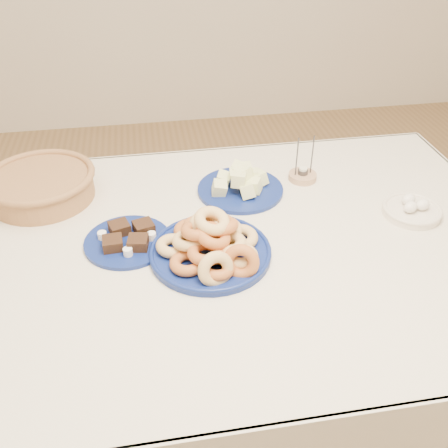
% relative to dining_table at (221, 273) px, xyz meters
% --- Properties ---
extents(ground, '(5.00, 5.00, 0.00)m').
position_rel_dining_table_xyz_m(ground, '(0.00, 0.00, -0.64)').
color(ground, olive).
rests_on(ground, ground).
extents(dining_table, '(1.71, 1.11, 0.75)m').
position_rel_dining_table_xyz_m(dining_table, '(0.00, 0.00, 0.00)').
color(dining_table, brown).
rests_on(dining_table, ground).
extents(donut_platter, '(0.36, 0.36, 0.15)m').
position_rel_dining_table_xyz_m(donut_platter, '(-0.03, -0.05, 0.14)').
color(donut_platter, navy).
rests_on(donut_platter, dining_table).
extents(melon_plate, '(0.31, 0.31, 0.09)m').
position_rel_dining_table_xyz_m(melon_plate, '(0.11, 0.25, 0.13)').
color(melon_plate, navy).
rests_on(melon_plate, dining_table).
extents(brownie_plate, '(0.24, 0.24, 0.04)m').
position_rel_dining_table_xyz_m(brownie_plate, '(-0.25, 0.04, 0.12)').
color(brownie_plate, navy).
rests_on(brownie_plate, dining_table).
extents(wicker_basket, '(0.42, 0.42, 0.09)m').
position_rel_dining_table_xyz_m(wicker_basket, '(-0.50, 0.32, 0.15)').
color(wicker_basket, brown).
rests_on(wicker_basket, dining_table).
extents(candle_holder, '(0.10, 0.10, 0.15)m').
position_rel_dining_table_xyz_m(candle_holder, '(0.32, 0.29, 0.12)').
color(candle_holder, tan).
rests_on(candle_holder, dining_table).
extents(egg_bowl, '(0.22, 0.22, 0.06)m').
position_rel_dining_table_xyz_m(egg_bowl, '(0.57, 0.04, 0.12)').
color(egg_bowl, silver).
rests_on(egg_bowl, dining_table).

